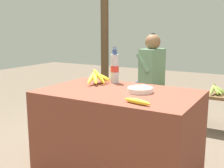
{
  "coord_description": "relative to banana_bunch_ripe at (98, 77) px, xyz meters",
  "views": [
    {
      "loc": [
        1.04,
        -1.92,
        1.19
      ],
      "look_at": [
        -0.09,
        0.05,
        0.75
      ],
      "focal_mm": 45.0,
      "sensor_mm": 36.0,
      "label": 1
    }
  ],
  "objects": [
    {
      "name": "support_post_near",
      "position": [
        -0.8,
        1.45,
        0.43
      ],
      "size": [
        0.11,
        0.11,
        2.4
      ],
      "color": "#4C3823",
      "rests_on": "ground_plane"
    },
    {
      "name": "serving_bowl",
      "position": [
        0.48,
        -0.13,
        -0.04
      ],
      "size": [
        0.2,
        0.2,
        0.04
      ],
      "color": "white",
      "rests_on": "market_counter"
    },
    {
      "name": "wooden_bench",
      "position": [
        0.36,
        1.28,
        -0.4
      ],
      "size": [
        1.52,
        0.32,
        0.45
      ],
      "color": "brown",
      "rests_on": "ground_plane"
    },
    {
      "name": "seated_vendor",
      "position": [
        -0.02,
        1.25,
        -0.1
      ],
      "size": [
        0.44,
        0.41,
        1.15
      ],
      "rotation": [
        0.0,
        0.0,
        2.98
      ],
      "color": "#564C60",
      "rests_on": "ground_plane"
    },
    {
      "name": "banana_bunch_ripe",
      "position": [
        0.0,
        0.0,
        0.0
      ],
      "size": [
        0.18,
        0.33,
        0.14
      ],
      "color": "#4C381E",
      "rests_on": "market_counter"
    },
    {
      "name": "banana_bunch_green",
      "position": [
        0.82,
        1.28,
        -0.26
      ],
      "size": [
        0.17,
        0.29,
        0.14
      ],
      "color": "#4C381E",
      "rests_on": "wooden_bench"
    },
    {
      "name": "market_counter",
      "position": [
        0.31,
        -0.17,
        -0.42
      ],
      "size": [
        1.24,
        0.78,
        0.71
      ],
      "color": "brown",
      "rests_on": "ground_plane"
    },
    {
      "name": "water_bottle",
      "position": [
        0.11,
        0.12,
        0.07
      ],
      "size": [
        0.08,
        0.08,
        0.33
      ],
      "color": "silver",
      "rests_on": "market_counter"
    },
    {
      "name": "loose_banana_front",
      "position": [
        0.6,
        -0.46,
        -0.05
      ],
      "size": [
        0.21,
        0.08,
        0.04
      ],
      "rotation": [
        0.0,
        0.0,
        -0.21
      ],
      "color": "yellow",
      "rests_on": "market_counter"
    }
  ]
}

